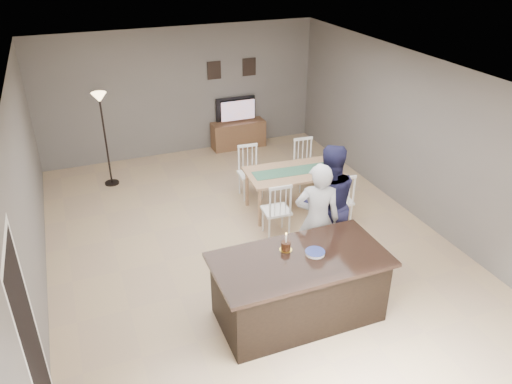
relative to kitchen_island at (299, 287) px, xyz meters
name	(u,v)px	position (x,y,z in m)	size (l,w,h in m)	color
floor	(248,243)	(0.00, 1.80, -0.45)	(8.00, 8.00, 0.00)	tan
room_shell	(247,145)	(0.00, 1.80, 1.22)	(8.00, 8.00, 8.00)	slate
kitchen_island	(299,287)	(0.00, 0.00, 0.00)	(2.15, 1.10, 0.90)	black
tv_console	(238,135)	(1.20, 5.57, -0.15)	(1.20, 0.40, 0.60)	brown
television	(237,110)	(1.20, 5.64, 0.41)	(0.91, 0.12, 0.53)	black
tv_screen_glow	(238,110)	(1.20, 5.56, 0.42)	(0.78, 0.78, 0.00)	orange
picture_frames	(232,69)	(1.15, 5.78, 1.30)	(1.10, 0.02, 0.38)	black
doorway	(27,327)	(-2.99, -0.50, 0.80)	(0.00, 2.10, 2.65)	black
woman	(317,220)	(0.64, 0.78, 0.40)	(0.62, 0.41, 1.71)	#B1B2B6
man	(327,204)	(0.95, 1.05, 0.46)	(0.89, 0.69, 1.82)	#1B1A3B
birthday_cake	(286,246)	(-0.09, 0.23, 0.50)	(0.16, 0.16, 0.25)	gold
plate_stack	(315,253)	(0.20, 0.01, 0.47)	(0.24, 0.24, 0.04)	white
dining_table	(293,178)	(1.10, 2.53, 0.16)	(1.64, 1.88, 0.97)	tan
floor_lamp	(102,114)	(-1.74, 4.74, 0.96)	(0.27, 0.27, 1.83)	black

